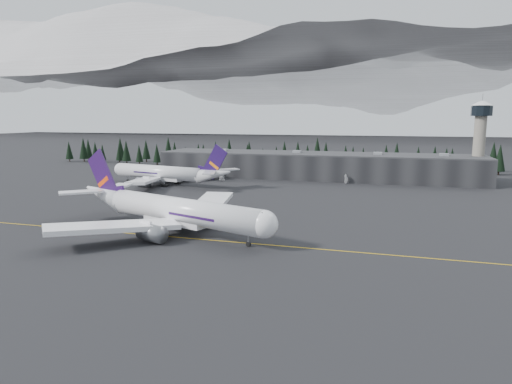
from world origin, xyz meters
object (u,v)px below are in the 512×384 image
(terminal, at_px, (316,165))
(jet_parked, at_px, (168,173))
(jet_main, at_px, (167,209))
(gse_vehicle_b, at_px, (346,182))
(control_tower, at_px, (480,133))
(gse_vehicle_a, at_px, (222,180))

(terminal, bearing_deg, jet_parked, -142.67)
(jet_main, height_order, gse_vehicle_b, jet_main)
(jet_main, bearing_deg, gse_vehicle_b, 89.36)
(terminal, height_order, gse_vehicle_b, terminal)
(jet_parked, height_order, gse_vehicle_b, jet_parked)
(jet_main, distance_m, gse_vehicle_b, 110.68)
(terminal, relative_size, jet_main, 2.31)
(terminal, bearing_deg, jet_main, -99.45)
(gse_vehicle_b, bearing_deg, control_tower, 112.73)
(terminal, height_order, gse_vehicle_a, terminal)
(jet_parked, distance_m, gse_vehicle_b, 81.81)
(terminal, height_order, control_tower, control_tower)
(control_tower, bearing_deg, jet_parked, -160.21)
(gse_vehicle_a, bearing_deg, control_tower, 0.29)
(control_tower, distance_m, gse_vehicle_a, 121.82)
(gse_vehicle_b, bearing_deg, jet_parked, -65.71)
(control_tower, relative_size, jet_parked, 0.58)
(terminal, relative_size, control_tower, 4.24)
(jet_main, bearing_deg, terminal, 99.52)
(gse_vehicle_a, bearing_deg, gse_vehicle_b, -4.57)
(control_tower, distance_m, jet_parked, 144.12)
(terminal, xyz_separation_m, gse_vehicle_a, (-41.02, -26.42, -5.58))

